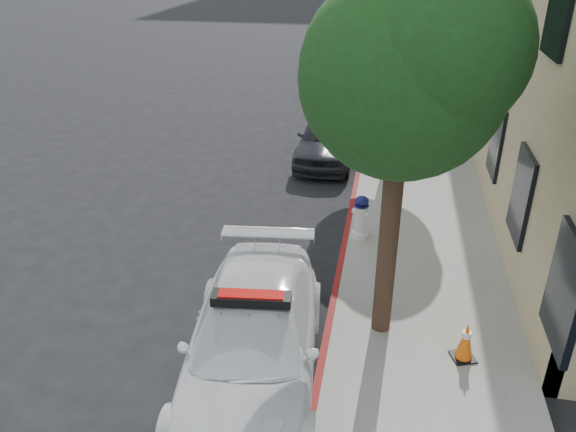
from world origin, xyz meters
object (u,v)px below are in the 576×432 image
(fire_hydrant, at_px, (361,217))
(traffic_cone, at_px, (466,341))
(parked_car_mid, at_px, (327,137))
(parked_car_far, at_px, (361,57))
(police_car, at_px, (253,341))

(fire_hydrant, height_order, traffic_cone, fire_hydrant)
(parked_car_mid, relative_size, fire_hydrant, 4.18)
(parked_car_mid, distance_m, traffic_cone, 8.98)
(parked_car_far, relative_size, fire_hydrant, 4.51)
(fire_hydrant, distance_m, traffic_cone, 3.99)
(police_car, distance_m, traffic_cone, 3.18)
(parked_car_mid, xyz_separation_m, fire_hydrant, (1.30, -4.87, -0.06))
(parked_car_mid, xyz_separation_m, parked_car_far, (0.15, 12.00, 0.03))
(parked_car_far, bearing_deg, traffic_cone, -75.21)
(police_car, xyz_separation_m, parked_car_mid, (-0.05, 9.27, -0.02))
(parked_car_mid, bearing_deg, police_car, -89.45)
(fire_hydrant, bearing_deg, parked_car_far, 116.86)
(parked_car_far, bearing_deg, fire_hydrant, -79.56)
(fire_hydrant, bearing_deg, police_car, -82.88)
(parked_car_far, relative_size, traffic_cone, 6.62)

